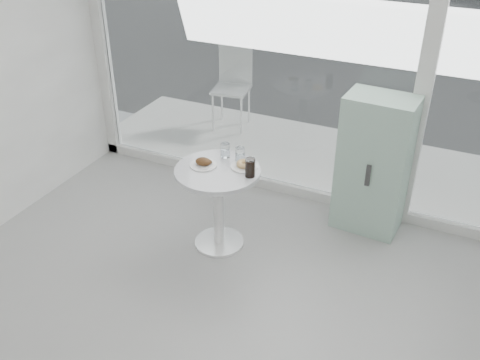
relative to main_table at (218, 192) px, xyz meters
The scene contains 11 objects.
room_shell 2.86m from the main_table, 78.53° to the right, with size 6.00×6.00×6.00m.
storefront 1.70m from the main_table, 62.44° to the left, with size 5.00×0.14×3.00m.
main_table is the anchor object (origin of this frame).
patio_deck 2.03m from the main_table, 75.26° to the left, with size 5.60×1.60×0.05m, color white.
mint_cabinet 1.41m from the main_table, 37.37° to the left, with size 0.62×0.44×1.29m.
patio_chair 2.47m from the main_table, 112.70° to the left, with size 0.49×0.49×0.99m.
plate_fritter 0.28m from the main_table, behind, with size 0.23×0.23×0.07m.
plate_donut 0.33m from the main_table, 34.15° to the left, with size 0.23×0.23×0.05m.
water_tumbler_a 0.36m from the main_table, 99.58° to the left, with size 0.08×0.08×0.13m.
water_tumbler_b 0.36m from the main_table, 60.93° to the left, with size 0.08×0.08×0.13m.
cola_glass 0.41m from the main_table, ahead, with size 0.08×0.08×0.16m.
Camera 1 is at (1.30, -1.51, 2.96)m, focal length 40.00 mm.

